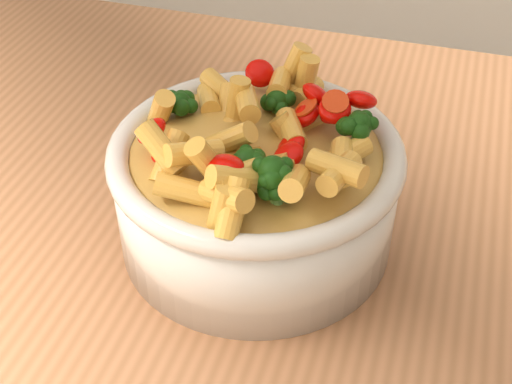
# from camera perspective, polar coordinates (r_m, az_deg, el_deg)

# --- Properties ---
(table) EXTENTS (1.20, 0.80, 0.90)m
(table) POSITION_cam_1_polar(r_m,az_deg,el_deg) (0.69, -9.16, -8.86)
(table) COLOR #AB7049
(table) RESTS_ON ground
(serving_bowl) EXTENTS (0.23, 0.23, 0.10)m
(serving_bowl) POSITION_cam_1_polar(r_m,az_deg,el_deg) (0.56, 0.00, 0.10)
(serving_bowl) COLOR silver
(serving_bowl) RESTS_ON table
(pasta_salad) EXTENTS (0.18, 0.18, 0.04)m
(pasta_salad) POSITION_cam_1_polar(r_m,az_deg,el_deg) (0.53, 0.00, 5.20)
(pasta_salad) COLOR #FABC4F
(pasta_salad) RESTS_ON serving_bowl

